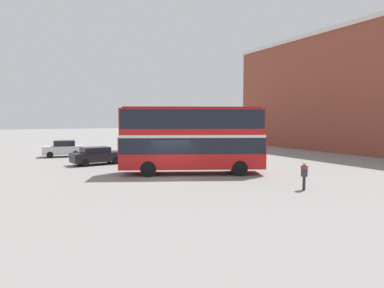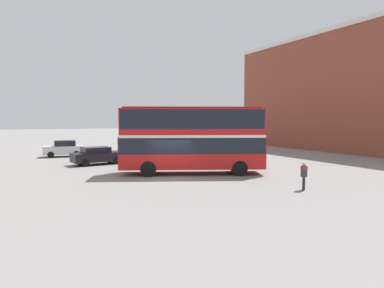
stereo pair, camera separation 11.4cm
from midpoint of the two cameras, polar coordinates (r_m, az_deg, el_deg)
name	(u,v)px [view 2 (the right image)]	position (r m, az deg, el deg)	size (l,w,h in m)	color
ground_plane	(171,178)	(23.09, -3.35, -5.62)	(240.00, 240.00, 0.00)	gray
building_row_right	(371,91)	(47.11, 27.71, 7.79)	(11.91, 36.28, 14.51)	brown
double_decker_bus	(192,136)	(24.35, 0.14, 1.40)	(10.27, 6.43, 4.77)	red
pedestrian_foreground	(304,173)	(19.96, 18.32, -4.61)	(0.54, 0.54, 1.56)	#232328
parked_car_kerb_near	(213,145)	(40.57, 3.58, -0.17)	(4.29, 2.30, 1.65)	navy
parked_car_kerb_far	(64,149)	(38.03, -20.48, -0.72)	(4.13, 2.30, 1.69)	silver
parked_car_side_street	(97,155)	(30.63, -15.39, -1.86)	(4.52, 2.36, 1.51)	black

